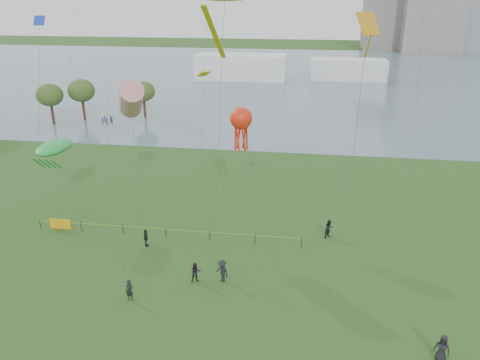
# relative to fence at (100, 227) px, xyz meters

# --- Properties ---
(lake) EXTENTS (400.00, 120.00, 0.08)m
(lake) POSITION_rel_fence_xyz_m (13.55, 84.77, -0.53)
(lake) COLOR slate
(lake) RESTS_ON ground_plane
(building_low) EXTENTS (16.00, 18.00, 28.00)m
(building_low) POSITION_rel_fence_xyz_m (45.55, 152.77, 13.45)
(building_low) COLOR slate
(building_low) RESTS_ON ground_plane
(pavilion_left) EXTENTS (22.00, 8.00, 6.00)m
(pavilion_left) POSITION_rel_fence_xyz_m (1.55, 79.77, 2.45)
(pavilion_left) COLOR white
(pavilion_left) RESTS_ON ground_plane
(pavilion_right) EXTENTS (18.00, 7.00, 5.00)m
(pavilion_right) POSITION_rel_fence_xyz_m (27.55, 82.77, 1.95)
(pavilion_right) COLOR silver
(pavilion_right) RESTS_ON ground_plane
(trees) EXTENTS (29.96, 17.27, 8.57)m
(trees) POSITION_rel_fence_xyz_m (-24.94, 33.18, 4.84)
(trees) COLOR #362118
(trees) RESTS_ON ground_plane
(fence) EXTENTS (24.07, 0.07, 1.05)m
(fence) POSITION_rel_fence_xyz_m (0.00, 0.00, 0.00)
(fence) COLOR black
(fence) RESTS_ON ground_plane
(spectator_a) EXTENTS (0.96, 0.89, 1.59)m
(spectator_a) POSITION_rel_fence_xyz_m (10.37, -6.42, 0.24)
(spectator_a) COLOR black
(spectator_a) RESTS_ON ground_plane
(spectator_b) EXTENTS (1.34, 1.27, 1.83)m
(spectator_b) POSITION_rel_fence_xyz_m (12.33, -6.08, 0.36)
(spectator_b) COLOR black
(spectator_b) RESTS_ON ground_plane
(spectator_c) EXTENTS (0.60, 0.99, 1.57)m
(spectator_c) POSITION_rel_fence_xyz_m (4.92, -1.84, 0.23)
(spectator_c) COLOR black
(spectator_c) RESTS_ON ground_plane
(spectator_d) EXTENTS (1.05, 0.91, 1.82)m
(spectator_d) POSITION_rel_fence_xyz_m (26.56, -12.31, 0.35)
(spectator_d) COLOR black
(spectator_d) RESTS_ON ground_plane
(spectator_f) EXTENTS (0.63, 0.46, 1.60)m
(spectator_f) POSITION_rel_fence_xyz_m (6.24, -9.26, 0.24)
(spectator_f) COLOR black
(spectator_f) RESTS_ON ground_plane
(spectator_g) EXTENTS (1.03, 1.03, 1.68)m
(spectator_g) POSITION_rel_fence_xyz_m (20.49, 1.98, 0.29)
(spectator_g) COLOR black
(spectator_g) RESTS_ON ground_plane
(kite_windsock) EXTENTS (4.35, 5.27, 13.77)m
(kite_windsock) POSITION_rel_fence_xyz_m (3.08, 2.31, 11.23)
(kite_windsock) COLOR #3F3F42
(kite_creature) EXTENTS (6.90, 7.52, 7.67)m
(kite_creature) POSITION_rel_fence_xyz_m (-4.58, 2.17, 6.62)
(kite_creature) COLOR #3F3F42
(kite_octopus) EXTENTS (5.13, 8.13, 11.05)m
(kite_octopus) POSITION_rel_fence_xyz_m (12.34, 3.86, 9.41)
(kite_octopus) COLOR #3F3F42
(kite_delta) EXTENTS (2.16, 10.97, 19.41)m
(kite_delta) POSITION_rel_fence_xyz_m (20.72, -10.37, 17.09)
(kite_delta) COLOR #3F3F42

